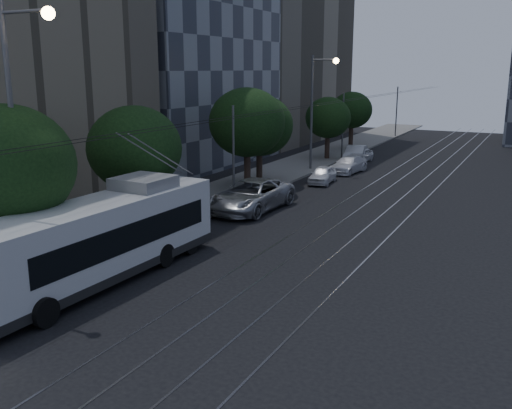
{
  "coord_description": "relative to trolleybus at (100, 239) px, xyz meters",
  "views": [
    {
      "loc": [
        11.17,
        -19.22,
        8.07
      ],
      "look_at": [
        -0.01,
        2.6,
        2.21
      ],
      "focal_mm": 40.0,
      "sensor_mm": 36.0,
      "label": 1
    }
  ],
  "objects": [
    {
      "name": "streetlamp_far",
      "position": [
        -1.67,
        26.95,
        3.85
      ],
      "size": [
        2.23,
        0.44,
        9.11
      ],
      "color": "#5C5B5E",
      "rests_on": "ground"
    },
    {
      "name": "tree_0",
      "position": [
        -2.77,
        -1.66,
        2.88
      ],
      "size": [
        5.07,
        5.07,
        6.86
      ],
      "color": "black",
      "rests_on": "ground"
    },
    {
      "name": "streetlamp_near",
      "position": [
        -1.66,
        -1.77,
        4.51
      ],
      "size": [
        2.49,
        0.44,
        10.33
      ],
      "color": "#5C5B5E",
      "rests_on": "ground"
    },
    {
      "name": "overhead_wires",
      "position": [
        -1.25,
        23.3,
        1.78
      ],
      "size": [
        2.23,
        90.0,
        6.0
      ],
      "color": "black",
      "rests_on": "ground"
    },
    {
      "name": "tram_rails",
      "position": [
        6.23,
        23.3,
        -1.68
      ],
      "size": [
        4.52,
        90.0,
        0.02
      ],
      "color": "gray",
      "rests_on": "ground"
    },
    {
      "name": "building_glass_mid",
      "position": [
        -15.27,
        25.3,
        11.73
      ],
      "size": [
        14.4,
        18.4,
        26.8
      ],
      "color": "#363944",
      "rests_on": "ground"
    },
    {
      "name": "ground",
      "position": [
        3.73,
        3.3,
        -1.69
      ],
      "size": [
        120.0,
        120.0,
        0.0
      ],
      "primitive_type": "plane",
      "color": "black",
      "rests_on": "ground"
    },
    {
      "name": "tree_5",
      "position": [
        -2.77,
        39.59,
        2.34
      ],
      "size": [
        4.02,
        4.02,
        5.87
      ],
      "color": "black",
      "rests_on": "ground"
    },
    {
      "name": "pickup_silver",
      "position": [
        -0.09,
        12.75,
        -0.8
      ],
      "size": [
        3.17,
        6.52,
        1.79
      ],
      "primitive_type": "imported",
      "rotation": [
        0.0,
        0.0,
        -0.03
      ],
      "color": "#AAACB2",
      "rests_on": "ground"
    },
    {
      "name": "tree_1",
      "position": [
        -3.27,
        6.35,
        2.52
      ],
      "size": [
        4.69,
        4.69,
        6.34
      ],
      "color": "black",
      "rests_on": "ground"
    },
    {
      "name": "trolleybus",
      "position": [
        0.0,
        0.0,
        0.0
      ],
      "size": [
        2.89,
        12.36,
        5.63
      ],
      "rotation": [
        0.0,
        0.0,
        -0.03
      ],
      "color": "silver",
      "rests_on": "ground"
    },
    {
      "name": "car_white_a",
      "position": [
        0.71,
        22.3,
        -1.08
      ],
      "size": [
        1.81,
        3.74,
        1.23
      ],
      "primitive_type": "imported",
      "rotation": [
        0.0,
        0.0,
        0.1
      ],
      "color": "white",
      "rests_on": "ground"
    },
    {
      "name": "car_white_d",
      "position": [
        0.35,
        32.87,
        -1.08
      ],
      "size": [
        1.54,
        3.62,
        1.22
      ],
      "primitive_type": "imported",
      "rotation": [
        0.0,
        0.0,
        -0.03
      ],
      "color": "white",
      "rests_on": "ground"
    },
    {
      "name": "sidewalk",
      "position": [
        -3.77,
        23.3,
        -1.62
      ],
      "size": [
        5.0,
        90.0,
        0.15
      ],
      "primitive_type": "cube",
      "color": "gray",
      "rests_on": "ground"
    },
    {
      "name": "tree_3",
      "position": [
        -3.27,
        20.08,
        2.47
      ],
      "size": [
        4.79,
        4.79,
        6.34
      ],
      "color": "black",
      "rests_on": "ground"
    },
    {
      "name": "car_white_c",
      "position": [
        0.03,
        32.3,
        -0.95
      ],
      "size": [
        2.23,
        4.68,
        1.48
      ],
      "primitive_type": "imported",
      "rotation": [
        0.0,
        0.0,
        0.15
      ],
      "color": "#B4B5B9",
      "rests_on": "ground"
    },
    {
      "name": "tree_2",
      "position": [
        -2.77,
        17.3,
        2.93
      ],
      "size": [
        5.04,
        5.04,
        6.91
      ],
      "color": "black",
      "rests_on": "ground"
    },
    {
      "name": "tree_4",
      "position": [
        -2.77,
        32.73,
        2.1
      ],
      "size": [
        4.07,
        4.07,
        5.64
      ],
      "color": "black",
      "rests_on": "ground"
    },
    {
      "name": "car_white_b",
      "position": [
        1.03,
        27.3,
        -1.06
      ],
      "size": [
        2.33,
        4.58,
        1.27
      ],
      "primitive_type": "imported",
      "rotation": [
        0.0,
        0.0,
        -0.13
      ],
      "color": "white",
      "rests_on": "ground"
    }
  ]
}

